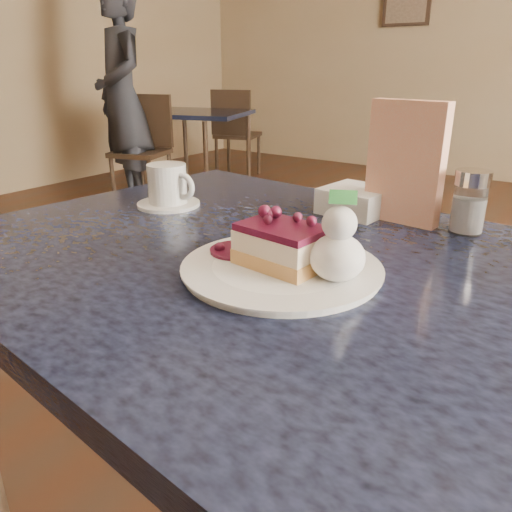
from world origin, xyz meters
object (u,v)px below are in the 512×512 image
Objects in this scene: bg_table_far_left at (196,182)px; patron at (122,98)px; main_table at (301,309)px; coffee_set at (168,187)px; cheesecake_slice at (282,246)px; dessert_plate at (281,269)px.

bg_table_far_left is 1.10m from patron.
main_table is 9.26× the size of coffee_set.
cheesecake_slice reaches higher than bg_table_far_left.
dessert_plate is 0.18× the size of patron.
main_table is 0.11m from dessert_plate.
main_table is 4.60× the size of dessert_plate.
dessert_plate is 2.16× the size of cheesecake_slice.
dessert_plate is (-0.01, -0.06, 0.09)m from main_table.
coffee_set is at bearing 169.99° from main_table.
cheesecake_slice is 3.65m from patron.
patron is (-2.92, 2.13, 0.13)m from main_table.
bg_table_far_left is at bearing 106.57° from patron.
coffee_set is 3.75m from bg_table_far_left.
bg_table_far_left is 1.01× the size of patron.
coffee_set is (-0.42, 0.18, -0.00)m from cheesecake_slice.
cheesecake_slice is at bearing -63.39° from bg_table_far_left.
dessert_plate is 0.04m from cheesecake_slice.
patron is at bearing 149.55° from cheesecake_slice.
dessert_plate reaches higher than bg_table_far_left.
coffee_set is at bearing 163.20° from cheesecake_slice.
patron reaches higher than coffee_set.
dessert_plate reaches higher than main_table.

